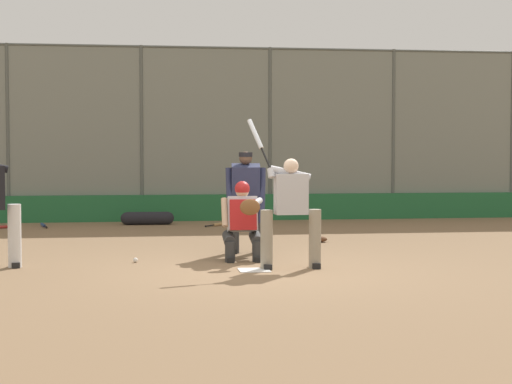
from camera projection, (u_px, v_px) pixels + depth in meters
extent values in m
plane|color=#846647|center=(254.00, 271.00, 11.95)|extent=(160.00, 160.00, 0.00)
cube|color=white|center=(254.00, 270.00, 11.95)|extent=(0.43, 0.43, 0.01)
cylinder|color=#515651|center=(512.00, 134.00, 21.34)|extent=(0.08, 0.08, 4.13)
cylinder|color=#515651|center=(393.00, 134.00, 20.92)|extent=(0.08, 0.08, 4.13)
cylinder|color=#515651|center=(270.00, 134.00, 20.51)|extent=(0.08, 0.08, 4.13)
cylinder|color=#515651|center=(142.00, 133.00, 20.10)|extent=(0.08, 0.08, 4.13)
cylinder|color=#515651|center=(8.00, 133.00, 19.69)|extent=(0.08, 0.08, 4.13)
cube|color=gray|center=(206.00, 134.00, 20.31)|extent=(21.41, 0.01, 4.13)
cylinder|color=#515651|center=(206.00, 47.00, 20.20)|extent=(21.41, 0.06, 0.06)
cube|color=#236638|center=(207.00, 208.00, 20.30)|extent=(20.98, 0.18, 0.62)
cube|color=slate|center=(89.00, 212.00, 22.29)|extent=(14.99, 2.50, 0.12)
cube|color=slate|center=(87.00, 208.00, 21.47)|extent=(14.99, 0.55, 0.44)
cube|color=#B7BABC|center=(87.00, 198.00, 21.46)|extent=(14.99, 0.24, 0.08)
cube|color=slate|center=(88.00, 200.00, 22.00)|extent=(14.99, 0.55, 0.76)
cube|color=#B7BABC|center=(88.00, 184.00, 21.98)|extent=(14.99, 0.24, 0.08)
cube|color=slate|center=(89.00, 193.00, 22.54)|extent=(14.99, 0.55, 1.08)
cube|color=#B7BABC|center=(89.00, 171.00, 22.51)|extent=(14.99, 0.24, 0.08)
cube|color=slate|center=(90.00, 186.00, 23.08)|extent=(14.99, 0.55, 1.40)
cube|color=#B7BABC|center=(90.00, 159.00, 23.04)|extent=(14.99, 0.24, 0.08)
cylinder|color=gray|center=(315.00, 239.00, 12.18)|extent=(0.18, 0.18, 0.84)
cube|color=black|center=(315.00, 265.00, 12.20)|extent=(0.12, 0.28, 0.08)
cylinder|color=gray|center=(267.00, 240.00, 12.07)|extent=(0.18, 0.18, 0.84)
cube|color=black|center=(267.00, 266.00, 12.09)|extent=(0.12, 0.28, 0.08)
cube|color=#B7B7BC|center=(291.00, 194.00, 12.09)|extent=(0.46, 0.28, 0.58)
sphere|color=beige|center=(291.00, 166.00, 12.07)|extent=(0.21, 0.21, 0.21)
cylinder|color=#B7B7BC|center=(290.00, 173.00, 12.10)|extent=(0.59, 0.13, 0.22)
cylinder|color=#B7B7BC|center=(271.00, 173.00, 12.06)|extent=(0.13, 0.16, 0.16)
sphere|color=black|center=(270.00, 169.00, 12.08)|extent=(0.04, 0.04, 0.04)
cylinder|color=black|center=(266.00, 158.00, 12.14)|extent=(0.14, 0.19, 0.31)
cylinder|color=#B7BCC1|center=(255.00, 134.00, 12.28)|extent=(0.23, 0.29, 0.44)
cylinder|color=#333333|center=(258.00, 251.00, 12.87)|extent=(0.16, 0.16, 0.31)
cylinder|color=#333333|center=(256.00, 238.00, 13.06)|extent=(0.19, 0.47, 0.24)
cube|color=black|center=(258.00, 259.00, 12.88)|extent=(0.11, 0.26, 0.08)
cylinder|color=#333333|center=(230.00, 252.00, 12.83)|extent=(0.16, 0.16, 0.31)
cylinder|color=#333333|center=(229.00, 239.00, 13.02)|extent=(0.19, 0.47, 0.24)
cube|color=black|center=(230.00, 259.00, 12.83)|extent=(0.11, 0.26, 0.08)
cube|color=#B7B7BC|center=(242.00, 214.00, 13.07)|extent=(0.46, 0.37, 0.56)
cube|color=#B21E1E|center=(243.00, 215.00, 12.92)|extent=(0.41, 0.15, 0.46)
sphere|color=tan|center=(242.00, 191.00, 13.05)|extent=(0.21, 0.21, 0.21)
sphere|color=#B21E1E|center=(242.00, 189.00, 13.05)|extent=(0.23, 0.23, 0.23)
cylinder|color=#B7B7BC|center=(255.00, 204.00, 12.83)|extent=(0.31, 0.54, 0.16)
ellipsoid|color=brown|center=(250.00, 207.00, 12.58)|extent=(0.30, 0.11, 0.24)
cylinder|color=tan|center=(225.00, 212.00, 13.04)|extent=(0.10, 0.32, 0.45)
cylinder|color=#333333|center=(257.00, 227.00, 13.94)|extent=(0.18, 0.18, 0.85)
cube|color=black|center=(257.00, 251.00, 13.96)|extent=(0.14, 0.29, 0.08)
cylinder|color=#333333|center=(234.00, 227.00, 13.92)|extent=(0.18, 0.18, 0.85)
cube|color=black|center=(234.00, 251.00, 13.94)|extent=(0.14, 0.29, 0.08)
cube|color=#282D4C|center=(246.00, 183.00, 13.84)|extent=(0.50, 0.44, 0.65)
sphere|color=brown|center=(246.00, 158.00, 13.82)|extent=(0.21, 0.21, 0.21)
cylinder|color=black|center=(246.00, 155.00, 13.81)|extent=(0.22, 0.22, 0.07)
cylinder|color=#282D4C|center=(262.00, 195.00, 13.80)|extent=(0.16, 0.24, 0.90)
cylinder|color=#282D4C|center=(229.00, 195.00, 13.78)|extent=(0.13, 0.24, 0.90)
cylinder|color=silver|center=(15.00, 236.00, 12.25)|extent=(0.19, 0.19, 0.91)
cube|color=black|center=(15.00, 265.00, 12.27)|extent=(0.17, 0.30, 0.08)
sphere|color=black|center=(206.00, 226.00, 18.45)|extent=(0.04, 0.04, 0.04)
cylinder|color=black|center=(210.00, 226.00, 18.60)|extent=(0.23, 0.29, 0.03)
cylinder|color=tan|center=(219.00, 224.00, 18.96)|extent=(0.33, 0.42, 0.07)
sphere|color=black|center=(47.00, 227.00, 18.19)|extent=(0.04, 0.04, 0.04)
cylinder|color=black|center=(45.00, 227.00, 18.36)|extent=(0.11, 0.35, 0.03)
cylinder|color=#334789|center=(43.00, 225.00, 18.75)|extent=(0.17, 0.49, 0.07)
ellipsoid|color=#56331E|center=(319.00, 239.00, 15.57)|extent=(0.30, 0.19, 0.11)
ellipsoid|color=#56331E|center=(316.00, 240.00, 15.47)|extent=(0.11, 0.08, 0.09)
sphere|color=white|center=(136.00, 260.00, 12.79)|extent=(0.07, 0.07, 0.07)
cylinder|color=black|center=(147.00, 218.00, 19.20)|extent=(0.91, 0.29, 0.29)
sphere|color=black|center=(168.00, 218.00, 19.26)|extent=(0.28, 0.28, 0.28)
sphere|color=black|center=(127.00, 218.00, 19.14)|extent=(0.28, 0.28, 0.28)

